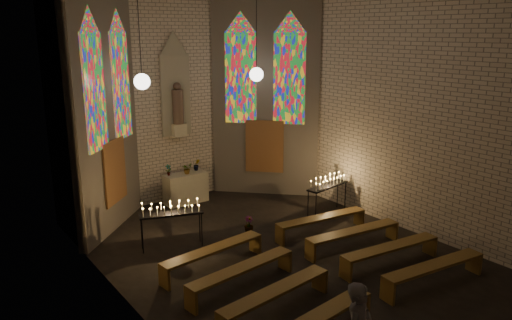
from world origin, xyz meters
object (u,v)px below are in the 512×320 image
Objects in this scene: aisle_flower_pot at (249,225)px; votive_stand_left at (171,211)px; votive_stand_right at (328,183)px; altar at (186,188)px.

aisle_flower_pot is 0.28× the size of votive_stand_left.
votive_stand_left reaches higher than aisle_flower_pot.
altar is at bearing 121.24° from votive_stand_right.
votive_stand_left is at bearing 164.05° from votive_stand_right.
aisle_flower_pot is (0.21, -3.30, -0.27)m from altar.
aisle_flower_pot is 2.37m from votive_stand_left.
votive_stand_right is (3.00, -3.55, 0.50)m from altar.
votive_stand_right is at bearing -4.99° from aisle_flower_pot.
votive_stand_left is at bearing -124.14° from altar.
votive_stand_left reaches higher than votive_stand_right.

